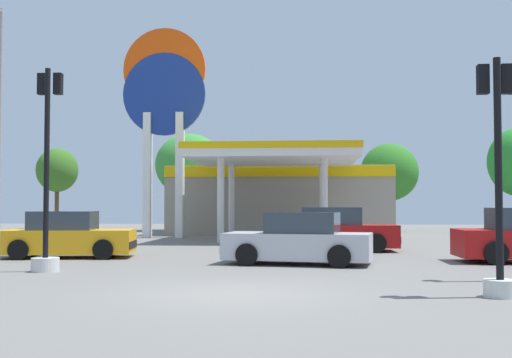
{
  "coord_description": "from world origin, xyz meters",
  "views": [
    {
      "loc": [
        1.45,
        -12.65,
        1.74
      ],
      "look_at": [
        -0.99,
        17.51,
        2.98
      ],
      "focal_mm": 44.69,
      "sensor_mm": 36.0,
      "label": 1
    }
  ],
  "objects_px": {
    "traffic_signal_0": "(47,201)",
    "car_1": "(299,241)",
    "car_0": "(334,231)",
    "tree_0": "(57,170)",
    "tree_2": "(389,172)",
    "car_3": "(67,237)",
    "tree_1": "(189,165)",
    "traffic_signal_1": "(498,200)",
    "station_pole_sign": "(164,105)"
  },
  "relations": [
    {
      "from": "traffic_signal_0",
      "to": "car_1",
      "type": "bearing_deg",
      "value": 21.12
    },
    {
      "from": "car_0",
      "to": "tree_0",
      "type": "xyz_separation_m",
      "value": [
        -19.2,
        20.68,
        3.51
      ]
    },
    {
      "from": "car_0",
      "to": "car_1",
      "type": "bearing_deg",
      "value": -102.96
    },
    {
      "from": "tree_0",
      "to": "tree_2",
      "type": "bearing_deg",
      "value": -6.21
    },
    {
      "from": "car_3",
      "to": "tree_0",
      "type": "xyz_separation_m",
      "value": [
        -10.27,
        24.46,
        3.56
      ]
    },
    {
      "from": "tree_1",
      "to": "tree_2",
      "type": "bearing_deg",
      "value": -1.1
    },
    {
      "from": "car_1",
      "to": "tree_0",
      "type": "height_order",
      "value": "tree_0"
    },
    {
      "from": "traffic_signal_1",
      "to": "tree_1",
      "type": "height_order",
      "value": "tree_1"
    },
    {
      "from": "station_pole_sign",
      "to": "traffic_signal_0",
      "type": "relative_size",
      "value": 2.1
    },
    {
      "from": "station_pole_sign",
      "to": "car_0",
      "type": "bearing_deg",
      "value": -46.49
    },
    {
      "from": "traffic_signal_1",
      "to": "tree_1",
      "type": "bearing_deg",
      "value": 111.06
    },
    {
      "from": "car_3",
      "to": "traffic_signal_1",
      "type": "relative_size",
      "value": 0.98
    },
    {
      "from": "car_1",
      "to": "tree_1",
      "type": "distance_m",
      "value": 25.39
    },
    {
      "from": "tree_1",
      "to": "tree_2",
      "type": "distance_m",
      "value": 13.41
    },
    {
      "from": "station_pole_sign",
      "to": "car_0",
      "type": "distance_m",
      "value": 14.09
    },
    {
      "from": "car_3",
      "to": "tree_1",
      "type": "distance_m",
      "value": 22.47
    },
    {
      "from": "station_pole_sign",
      "to": "car_1",
      "type": "relative_size",
      "value": 2.51
    },
    {
      "from": "station_pole_sign",
      "to": "tree_0",
      "type": "height_order",
      "value": "station_pole_sign"
    },
    {
      "from": "tree_0",
      "to": "car_3",
      "type": "bearing_deg",
      "value": -67.23
    },
    {
      "from": "tree_0",
      "to": "tree_1",
      "type": "xyz_separation_m",
      "value": [
        10.18,
        -2.31,
        0.2
      ]
    },
    {
      "from": "traffic_signal_0",
      "to": "tree_1",
      "type": "height_order",
      "value": "tree_1"
    },
    {
      "from": "car_1",
      "to": "tree_2",
      "type": "distance_m",
      "value": 24.5
    },
    {
      "from": "tree_2",
      "to": "station_pole_sign",
      "type": "bearing_deg",
      "value": -145.38
    },
    {
      "from": "car_0",
      "to": "car_3",
      "type": "relative_size",
      "value": 1.05
    },
    {
      "from": "traffic_signal_1",
      "to": "tree_2",
      "type": "bearing_deg",
      "value": 86.63
    },
    {
      "from": "tree_1",
      "to": "car_1",
      "type": "bearing_deg",
      "value": -72.01
    },
    {
      "from": "tree_0",
      "to": "tree_1",
      "type": "height_order",
      "value": "tree_1"
    },
    {
      "from": "car_1",
      "to": "tree_2",
      "type": "bearing_deg",
      "value": 76.57
    },
    {
      "from": "car_0",
      "to": "traffic_signal_1",
      "type": "relative_size",
      "value": 1.03
    },
    {
      "from": "station_pole_sign",
      "to": "traffic_signal_1",
      "type": "xyz_separation_m",
      "value": [
        11.27,
        -20.96,
        -5.27
      ]
    },
    {
      "from": "car_3",
      "to": "car_0",
      "type": "bearing_deg",
      "value": 22.89
    },
    {
      "from": "car_1",
      "to": "tree_1",
      "type": "xyz_separation_m",
      "value": [
        -7.75,
        23.89,
        3.77
      ]
    },
    {
      "from": "car_3",
      "to": "tree_2",
      "type": "distance_m",
      "value": 25.82
    },
    {
      "from": "car_3",
      "to": "car_1",
      "type": "bearing_deg",
      "value": -12.78
    },
    {
      "from": "car_0",
      "to": "station_pole_sign",
      "type": "bearing_deg",
      "value": 133.51
    },
    {
      "from": "car_3",
      "to": "tree_2",
      "type": "relative_size",
      "value": 0.77
    },
    {
      "from": "car_3",
      "to": "tree_1",
      "type": "xyz_separation_m",
      "value": [
        -0.09,
        22.15,
        3.76
      ]
    },
    {
      "from": "tree_2",
      "to": "traffic_signal_1",
      "type": "bearing_deg",
      "value": -93.37
    },
    {
      "from": "car_3",
      "to": "tree_1",
      "type": "bearing_deg",
      "value": 90.23
    },
    {
      "from": "car_0",
      "to": "traffic_signal_0",
      "type": "relative_size",
      "value": 0.87
    },
    {
      "from": "car_0",
      "to": "tree_2",
      "type": "bearing_deg",
      "value": 76.42
    },
    {
      "from": "traffic_signal_0",
      "to": "tree_0",
      "type": "height_order",
      "value": "tree_0"
    },
    {
      "from": "car_3",
      "to": "tree_0",
      "type": "bearing_deg",
      "value": 112.77
    },
    {
      "from": "car_0",
      "to": "car_3",
      "type": "height_order",
      "value": "car_0"
    },
    {
      "from": "tree_0",
      "to": "car_0",
      "type": "bearing_deg",
      "value": -47.13
    },
    {
      "from": "station_pole_sign",
      "to": "car_3",
      "type": "height_order",
      "value": "station_pole_sign"
    },
    {
      "from": "station_pole_sign",
      "to": "car_0",
      "type": "height_order",
      "value": "station_pole_sign"
    },
    {
      "from": "car_0",
      "to": "car_3",
      "type": "bearing_deg",
      "value": -157.11
    },
    {
      "from": "station_pole_sign",
      "to": "car_3",
      "type": "distance_m",
      "value": 14.4
    },
    {
      "from": "traffic_signal_0",
      "to": "traffic_signal_1",
      "type": "relative_size",
      "value": 1.17
    }
  ]
}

